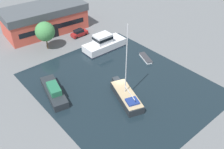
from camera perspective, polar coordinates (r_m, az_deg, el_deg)
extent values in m
plane|color=slate|center=(46.83, 1.94, -2.32)|extent=(440.00, 440.00, 0.00)
cube|color=black|center=(46.82, 1.94, -2.32)|extent=(27.98, 32.50, 0.01)
cube|color=#C64C3D|center=(67.50, -14.98, 11.51)|extent=(20.60, 11.11, 4.80)
cube|color=#474C51|center=(66.27, -15.43, 14.10)|extent=(21.22, 11.44, 1.80)
cube|color=black|center=(63.73, -13.17, 9.59)|extent=(2.38, 0.26, 3.36)
cube|color=black|center=(63.33, -13.29, 10.37)|extent=(16.84, 1.44, 1.20)
cylinder|color=brown|center=(59.10, -14.62, 6.86)|extent=(0.28, 0.28, 2.76)
sphere|color=#428447|center=(57.75, -15.07, 9.47)|extent=(4.37, 4.37, 4.37)
cube|color=maroon|center=(63.76, -7.46, 9.27)|extent=(4.36, 1.88, 0.81)
cube|color=black|center=(63.35, -7.64, 9.82)|extent=(2.29, 1.60, 0.69)
cube|color=black|center=(63.94, -6.81, 10.11)|extent=(0.09, 1.39, 0.55)
cylinder|color=black|center=(65.18, -6.88, 9.55)|extent=(0.61, 0.22, 0.60)
cylinder|color=black|center=(64.05, -6.05, 9.12)|extent=(0.61, 0.22, 0.60)
cylinder|color=black|center=(63.85, -8.81, 8.80)|extent=(0.61, 0.22, 0.60)
cylinder|color=black|center=(62.70, -8.00, 8.34)|extent=(0.61, 0.22, 0.60)
cube|color=#23282D|center=(43.18, 3.32, -5.12)|extent=(5.36, 8.79, 1.30)
cube|color=#23282D|center=(46.57, 0.94, -1.53)|extent=(1.57, 1.54, 1.30)
cube|color=tan|center=(42.74, 3.35, -4.42)|extent=(5.15, 8.44, 0.08)
cylinder|color=silver|center=(39.44, 3.29, 3.13)|extent=(0.16, 0.16, 12.53)
cylinder|color=silver|center=(41.14, 4.11, -4.26)|extent=(1.35, 3.59, 0.12)
cube|color=navy|center=(41.06, 4.67, -6.14)|extent=(2.43, 2.37, 0.30)
cube|color=white|center=(57.51, -1.73, 6.69)|extent=(9.96, 4.06, 1.80)
cube|color=black|center=(57.89, -1.72, 6.04)|extent=(10.06, 4.14, 0.18)
cube|color=silver|center=(56.35, -2.17, 8.21)|extent=(3.81, 2.87, 1.97)
cube|color=black|center=(56.26, -2.17, 8.39)|extent=(3.88, 2.95, 0.63)
cube|color=white|center=(54.41, 7.70, 3.70)|extent=(2.68, 4.30, 0.49)
cube|color=#333338|center=(54.26, 7.72, 3.96)|extent=(2.81, 4.48, 0.08)
cube|color=#23282D|center=(45.25, -13.13, -3.93)|extent=(4.43, 9.27, 1.31)
cube|color=#236647|center=(44.11, -13.13, -3.16)|extent=(2.51, 3.88, 1.04)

